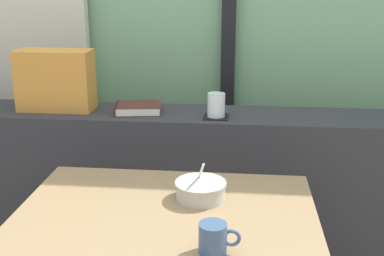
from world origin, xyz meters
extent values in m
cube|color=beige|center=(-0.85, 0.99, 1.25)|extent=(0.56, 0.06, 2.50)
cube|color=#2D2D33|center=(0.00, 0.55, 0.41)|extent=(2.80, 0.30, 0.83)
cube|color=#826849|center=(-0.43, 0.20, 0.32)|extent=(0.06, 0.06, 0.65)
cube|color=#997A56|center=(-0.01, -0.09, 0.66)|extent=(0.94, 0.69, 0.03)
cube|color=black|center=(0.12, 0.49, 0.83)|extent=(0.10, 0.10, 0.00)
cylinder|color=white|center=(0.12, 0.49, 0.88)|extent=(0.07, 0.07, 0.10)
cylinder|color=#CC4C38|center=(0.12, 0.49, 0.86)|extent=(0.07, 0.07, 0.06)
cube|color=#47231E|center=(-0.22, 0.54, 0.83)|extent=(0.21, 0.16, 0.00)
cube|color=silver|center=(-0.22, 0.54, 0.84)|extent=(0.20, 0.16, 0.03)
cube|color=#47231E|center=(-0.22, 0.54, 0.86)|extent=(0.21, 0.16, 0.00)
cube|color=#47231E|center=(-0.31, 0.52, 0.84)|extent=(0.03, 0.14, 0.04)
cube|color=#D18938|center=(-0.58, 0.55, 0.96)|extent=(0.32, 0.14, 0.26)
cylinder|color=#BCB7A8|center=(0.09, 0.02, 0.71)|extent=(0.16, 0.16, 0.06)
cylinder|color=#BCB7A8|center=(0.09, 0.02, 0.74)|extent=(0.17, 0.17, 0.01)
cylinder|color=brown|center=(0.09, 0.02, 0.71)|extent=(0.14, 0.14, 0.04)
cylinder|color=silver|center=(0.09, 0.04, 0.76)|extent=(0.04, 0.12, 0.13)
ellipsoid|color=silver|center=(0.09, 0.06, 0.72)|extent=(0.03, 0.05, 0.01)
cylinder|color=#3D567A|center=(0.15, -0.30, 0.72)|extent=(0.08, 0.08, 0.08)
torus|color=#3D567A|center=(0.20, -0.30, 0.73)|extent=(0.05, 0.01, 0.05)
camera|label=1|loc=(0.21, -1.45, 1.39)|focal=45.76mm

